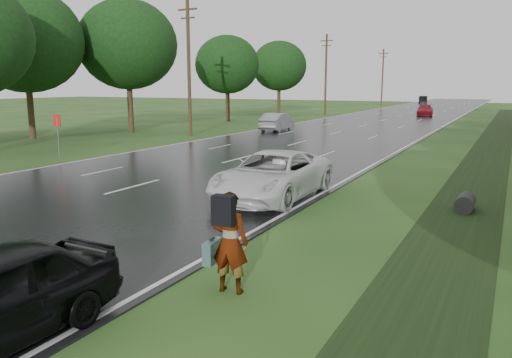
{
  "coord_description": "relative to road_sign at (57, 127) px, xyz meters",
  "views": [
    {
      "loc": [
        12.66,
        -6.29,
        3.87
      ],
      "look_at": [
        6.47,
        5.64,
        1.3
      ],
      "focal_mm": 35.0,
      "sensor_mm": 36.0,
      "label": 1
    }
  ],
  "objects": [
    {
      "name": "tree_west_f",
      "position": [
        -6.3,
        41.0,
        4.49
      ],
      "size": [
        7.0,
        7.0,
        9.29
      ],
      "color": "#362416",
      "rests_on": "ground"
    },
    {
      "name": "silver_sedan",
      "position": [
        3.54,
        19.4,
        -0.86
      ],
      "size": [
        1.88,
        4.6,
        1.48
      ],
      "primitive_type": "imported",
      "rotation": [
        0.0,
        0.0,
        3.21
      ],
      "color": "gray",
      "rests_on": "road"
    },
    {
      "name": "edge_stripe_east",
      "position": [
        15.25,
        33.0,
        -1.6
      ],
      "size": [
        0.12,
        180.0,
        0.01
      ],
      "primitive_type": "cube",
      "color": "silver",
      "rests_on": "road"
    },
    {
      "name": "tree_west_c",
      "position": [
        -6.5,
        13.0,
        5.27
      ],
      "size": [
        7.8,
        7.8,
        10.43
      ],
      "color": "#362416",
      "rests_on": "ground"
    },
    {
      "name": "tree_west_d",
      "position": [
        -5.7,
        27.0,
        4.18
      ],
      "size": [
        6.6,
        6.6,
        8.8
      ],
      "color": "#362416",
      "rests_on": "ground"
    },
    {
      "name": "utility_pole_far",
      "position": [
        -0.7,
        43.0,
        3.55
      ],
      "size": [
        1.6,
        0.26,
        10.0
      ],
      "color": "#362416",
      "rests_on": "ground"
    },
    {
      "name": "drainage_ditch",
      "position": [
        20.0,
        6.71,
        -1.61
      ],
      "size": [
        2.2,
        120.0,
        0.56
      ],
      "color": "black",
      "rests_on": "ground"
    },
    {
      "name": "road_sign",
      "position": [
        0.0,
        0.0,
        0.0
      ],
      "size": [
        0.5,
        0.06,
        2.3
      ],
      "color": "slate",
      "rests_on": "ground"
    },
    {
      "name": "pedestrian",
      "position": [
        16.62,
        -10.65,
        -0.64
      ],
      "size": [
        0.93,
        0.75,
        1.94
      ],
      "rotation": [
        0.0,
        0.0,
        3.28
      ],
      "color": "#A5998C",
      "rests_on": "ground"
    },
    {
      "name": "edge_stripe_west",
      "position": [
        1.75,
        33.0,
        -1.6
      ],
      "size": [
        0.12,
        180.0,
        0.01
      ],
      "primitive_type": "cube",
      "color": "silver",
      "rests_on": "road"
    },
    {
      "name": "far_car_dark",
      "position": [
        4.28,
        87.04,
        -0.86
      ],
      "size": [
        2.22,
        4.68,
        1.48
      ],
      "primitive_type": "imported",
      "rotation": [
        0.0,
        0.0,
        3.29
      ],
      "color": "black",
      "rests_on": "road"
    },
    {
      "name": "white_pickup",
      "position": [
        14.0,
        -3.25,
        -0.81
      ],
      "size": [
        2.65,
        5.68,
        1.57
      ],
      "primitive_type": "imported",
      "rotation": [
        0.0,
        0.0,
        0.01
      ],
      "color": "silver",
      "rests_on": "road"
    },
    {
      "name": "road",
      "position": [
        8.5,
        33.0,
        -1.62
      ],
      "size": [
        14.0,
        180.0,
        0.04
      ],
      "primitive_type": "cube",
      "color": "black",
      "rests_on": "ground"
    },
    {
      "name": "utility_pole_mid",
      "position": [
        -0.7,
        13.0,
        3.55
      ],
      "size": [
        1.6,
        0.26,
        10.0
      ],
      "color": "#362416",
      "rests_on": "ground"
    },
    {
      "name": "tree_west_e",
      "position": [
        -9.5,
        6.0,
        5.19
      ],
      "size": [
        8.0,
        8.0,
        10.44
      ],
      "color": "#362416",
      "rests_on": "ground"
    },
    {
      "name": "far_car_red",
      "position": [
        11.19,
        45.93,
        -0.94
      ],
      "size": [
        2.44,
        4.78,
        1.33
      ],
      "primitive_type": "imported",
      "rotation": [
        0.0,
        0.0,
        0.13
      ],
      "color": "maroon",
      "rests_on": "road"
    },
    {
      "name": "center_line",
      "position": [
        8.5,
        33.0,
        -1.6
      ],
      "size": [
        0.12,
        180.0,
        0.01
      ],
      "primitive_type": "cube",
      "color": "silver",
      "rests_on": "road"
    },
    {
      "name": "utility_pole_distant",
      "position": [
        -0.7,
        73.0,
        3.55
      ],
      "size": [
        1.6,
        0.26,
        10.0
      ],
      "color": "#362416",
      "rests_on": "ground"
    }
  ]
}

